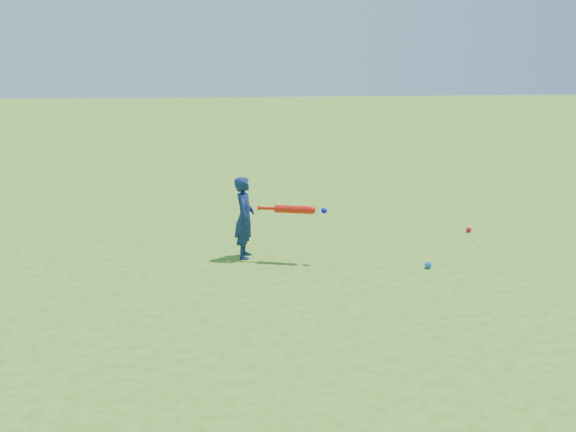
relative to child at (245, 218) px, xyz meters
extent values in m
plane|color=#40771C|center=(-0.15, 0.01, -0.47)|extent=(80.00, 80.00, 0.00)
imported|color=#10204C|center=(0.00, 0.00, 0.00)|extent=(0.29, 0.38, 0.93)
sphere|color=red|center=(3.02, 0.66, -0.43)|extent=(0.07, 0.07, 0.07)
sphere|color=blue|center=(1.91, -0.73, -0.43)|extent=(0.08, 0.08, 0.08)
cylinder|color=red|center=(0.15, -0.11, 0.13)|extent=(0.03, 0.06, 0.06)
cylinder|color=red|center=(0.24, -0.14, 0.13)|extent=(0.20, 0.10, 0.04)
cylinder|color=red|center=(0.52, -0.24, 0.13)|extent=(0.42, 0.22, 0.09)
sphere|color=red|center=(0.71, -0.31, 0.13)|extent=(0.09, 0.09, 0.09)
sphere|color=#0B0BC5|center=(0.84, -0.36, 0.13)|extent=(0.07, 0.07, 0.07)
camera|label=1|loc=(-0.63, -7.03, 1.66)|focal=40.00mm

